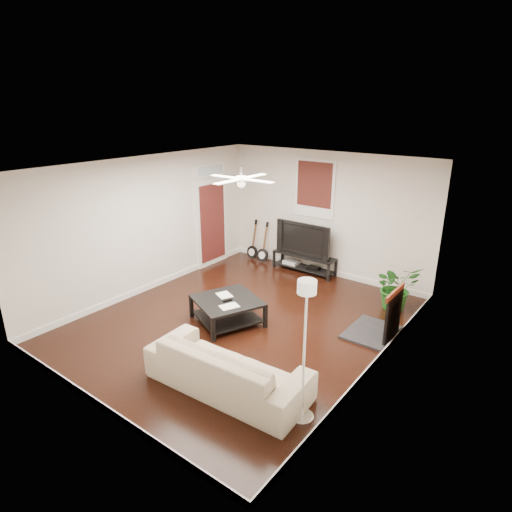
% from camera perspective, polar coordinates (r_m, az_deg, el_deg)
% --- Properties ---
extents(room, '(5.01, 6.01, 2.81)m').
position_cam_1_polar(room, '(7.41, -1.86, 0.99)').
color(room, black).
rests_on(room, ground).
extents(brick_accent, '(0.02, 2.20, 2.80)m').
position_cam_1_polar(brick_accent, '(7.14, 19.18, -0.87)').
color(brick_accent, brown).
rests_on(brick_accent, floor).
extents(fireplace, '(0.80, 1.10, 0.92)m').
position_cam_1_polar(fireplace, '(7.59, 16.33, -7.08)').
color(fireplace, black).
rests_on(fireplace, floor).
extents(window_back, '(1.00, 0.06, 1.30)m').
position_cam_1_polar(window_back, '(9.83, 7.75, 8.80)').
color(window_back, '#3D1810').
rests_on(window_back, wall_back).
extents(door_left, '(0.08, 1.00, 2.50)m').
position_cam_1_polar(door_left, '(10.38, -5.88, 5.50)').
color(door_left, white).
rests_on(door_left, wall_left).
extents(tv_stand, '(1.52, 0.41, 0.43)m').
position_cam_1_polar(tv_stand, '(10.17, 6.38, -0.94)').
color(tv_stand, black).
rests_on(tv_stand, floor).
extents(tv, '(1.36, 0.18, 0.79)m').
position_cam_1_polar(tv, '(10.00, 6.57, 2.35)').
color(tv, black).
rests_on(tv, tv_stand).
extents(coffee_table, '(1.41, 1.41, 0.45)m').
position_cam_1_polar(coffee_table, '(7.86, -3.81, -7.22)').
color(coffee_table, black).
rests_on(coffee_table, floor).
extents(sofa, '(2.38, 1.04, 0.68)m').
position_cam_1_polar(sofa, '(6.13, -3.84, -14.45)').
color(sofa, tan).
rests_on(sofa, floor).
extents(floor_lamp, '(0.33, 0.33, 1.90)m').
position_cam_1_polar(floor_lamp, '(5.30, 6.39, -12.63)').
color(floor_lamp, white).
rests_on(floor_lamp, floor).
extents(potted_plant, '(1.06, 1.08, 0.91)m').
position_cam_1_polar(potted_plant, '(8.66, 18.08, -3.90)').
color(potted_plant, '#1B5718').
rests_on(potted_plant, floor).
extents(guitar_left, '(0.32, 0.23, 1.01)m').
position_cam_1_polar(guitar_left, '(10.86, -0.51, 2.16)').
color(guitar_left, black).
rests_on(guitar_left, floor).
extents(guitar_right, '(0.33, 0.24, 1.01)m').
position_cam_1_polar(guitar_right, '(10.64, 0.89, 1.78)').
color(guitar_right, black).
rests_on(guitar_right, floor).
extents(ceiling_fan, '(1.24, 1.24, 0.32)m').
position_cam_1_polar(ceiling_fan, '(7.12, -1.97, 10.18)').
color(ceiling_fan, white).
rests_on(ceiling_fan, ceiling).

